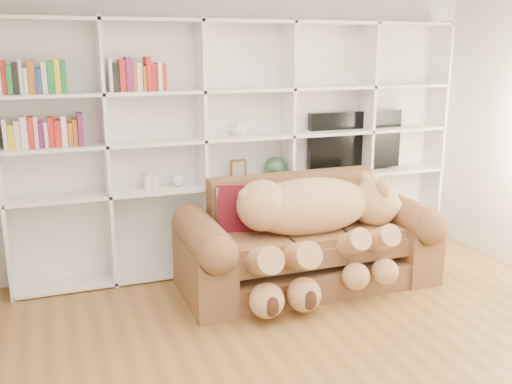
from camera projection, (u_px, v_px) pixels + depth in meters
name	position (u px, v px, depth m)	size (l,w,h in m)	color
wall_back	(239.00, 129.00, 5.66)	(5.00, 0.02, 2.70)	silver
bookshelf	(220.00, 137.00, 5.47)	(4.43, 0.35, 2.40)	white
sofa	(306.00, 245.00, 5.26)	(2.31, 1.00, 0.97)	brown
teddy_bear	(315.00, 219.00, 5.00)	(1.72, 0.95, 1.00)	tan
throw_pillow	(242.00, 210.00, 5.13)	(0.45, 0.15, 0.45)	maroon
gift_box	(416.00, 265.00, 5.43)	(0.32, 0.30, 0.26)	#B42118
tv	(355.00, 142.00, 5.99)	(1.06, 0.18, 0.63)	black
picture_frame	(238.00, 170.00, 5.55)	(0.17, 0.03, 0.21)	brown
green_vase	(275.00, 168.00, 5.68)	(0.22, 0.22, 0.22)	#2C5636
figurine_tall	(147.00, 181.00, 5.26)	(0.07, 0.07, 0.14)	beige
figurine_short	(154.00, 182.00, 5.29)	(0.07, 0.07, 0.12)	beige
snow_globe	(178.00, 180.00, 5.36)	(0.12, 0.12, 0.12)	silver
shelf_vase	(238.00, 127.00, 5.45)	(0.16, 0.16, 0.17)	beige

